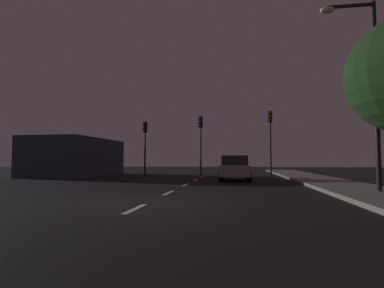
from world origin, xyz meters
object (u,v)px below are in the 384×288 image
street_lamp_right (367,77)px  traffic_signal_center (201,134)px  traffic_signal_right (270,131)px  car_stopped_ahead (235,168)px  traffic_signal_left (145,137)px

street_lamp_right → traffic_signal_center: bearing=122.8°
traffic_signal_right → car_stopped_ahead: bearing=-118.4°
traffic_signal_center → traffic_signal_right: traffic_signal_right is taller
traffic_signal_left → street_lamp_right: 17.32m
car_stopped_ahead → traffic_signal_left: bearing=145.8°
traffic_signal_right → street_lamp_right: size_ratio=0.71×
traffic_signal_center → street_lamp_right: 14.31m
traffic_signal_center → car_stopped_ahead: traffic_signal_center is taller
traffic_signal_center → street_lamp_right: bearing=-57.2°
traffic_signal_center → street_lamp_right: size_ratio=0.67×
traffic_signal_right → street_lamp_right: bearing=-79.5°
car_stopped_ahead → traffic_signal_center: bearing=118.7°
traffic_signal_left → traffic_signal_right: traffic_signal_right is taller
traffic_signal_left → car_stopped_ahead: 9.34m
traffic_signal_left → street_lamp_right: (12.43, -11.99, 1.21)m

